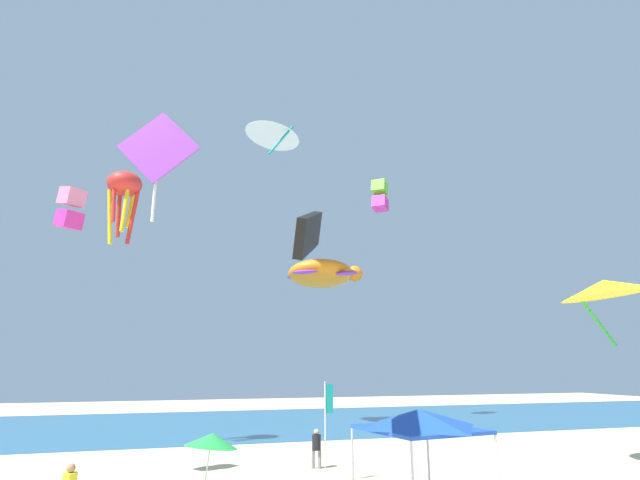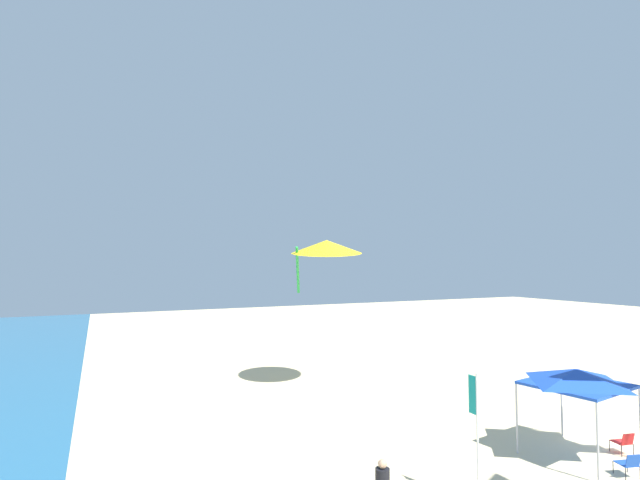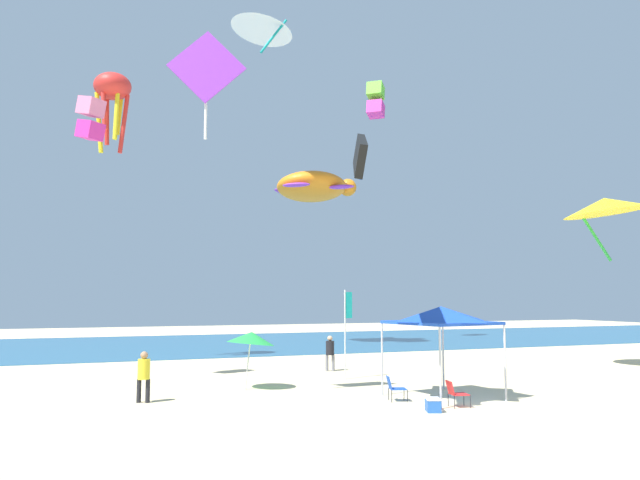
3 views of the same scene
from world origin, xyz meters
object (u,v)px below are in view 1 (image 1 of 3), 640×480
object	(u,v)px
beach_umbrella	(212,440)
kite_octopus_red	(124,188)
person_far_stroller	(316,445)
kite_delta_white	(273,132)
kite_turtle_orange	(322,274)
kite_parafoil_black	(309,234)
kite_box_pink	(71,208)
banner_flag	(327,421)
kite_box_lime	(380,196)
kite_delta_yellow	(605,288)
kite_diamond_purple	(158,151)
canopy_tent	(419,421)

from	to	relation	value
beach_umbrella	kite_octopus_red	xyz separation A→B (m)	(-4.73, 11.38, 12.57)
person_far_stroller	kite_delta_white	size ratio (longest dim) A/B	0.33
kite_octopus_red	kite_turtle_orange	world-z (taller)	kite_octopus_red
beach_umbrella	kite_parafoil_black	distance (m)	8.61
kite_box_pink	banner_flag	bearing A→B (deg)	-53.05
beach_umbrella	kite_box_pink	distance (m)	11.04
kite_parafoil_black	banner_flag	bearing A→B (deg)	-176.96
kite_octopus_red	kite_parafoil_black	bearing A→B (deg)	61.15
person_far_stroller	kite_box_lime	xyz separation A→B (m)	(10.79, 16.55, 18.23)
beach_umbrella	kite_delta_yellow	size ratio (longest dim) A/B	0.42
person_far_stroller	kite_delta_yellow	bearing A→B (deg)	3.61
kite_diamond_purple	kite_octopus_red	xyz separation A→B (m)	(-2.33, 14.22, 3.55)
canopy_tent	kite_octopus_red	size ratio (longest dim) A/B	0.81
kite_box_lime	kite_box_pink	size ratio (longest dim) A/B	1.56
kite_parafoil_black	person_far_stroller	bearing A→B (deg)	-173.76
banner_flag	kite_delta_white	xyz separation A→B (m)	(0.52, 14.99, 19.53)
canopy_tent	kite_delta_yellow	bearing A→B (deg)	19.16
kite_parafoil_black	kite_box_pink	xyz separation A→B (m)	(-7.52, 9.54, 2.94)
canopy_tent	kite_diamond_purple	size ratio (longest dim) A/B	0.94
kite_parafoil_black	kite_delta_yellow	bearing A→B (deg)	134.22
kite_parafoil_black	kite_turtle_orange	distance (m)	27.42
kite_delta_white	canopy_tent	bearing A→B (deg)	172.90
kite_delta_yellow	kite_octopus_red	size ratio (longest dim) A/B	1.23
beach_umbrella	banner_flag	bearing A→B (deg)	16.34
person_far_stroller	banner_flag	bearing A→B (deg)	-75.50
kite_box_lime	kite_delta_yellow	size ratio (longest dim) A/B	0.53
canopy_tent	kite_box_lime	distance (m)	31.73
kite_octopus_red	kite_box_pink	size ratio (longest dim) A/B	2.40
kite_box_lime	kite_turtle_orange	distance (m)	9.60
banner_flag	person_far_stroller	bearing A→B (deg)	81.26
kite_delta_yellow	kite_box_pink	bearing A→B (deg)	-72.13
kite_diamond_purple	kite_parafoil_black	bearing A→B (deg)	-15.29
person_far_stroller	kite_parafoil_black	bearing A→B (deg)	-84.29
person_far_stroller	kite_parafoil_black	world-z (taller)	kite_parafoil_black
canopy_tent	kite_diamond_purple	xyz separation A→B (m)	(-7.91, 1.58, 8.13)
banner_flag	kite_octopus_red	xyz separation A→B (m)	(-9.21, 10.06, 12.22)
kite_delta_yellow	kite_box_lime	bearing A→B (deg)	-148.51
person_far_stroller	kite_diamond_purple	distance (m)	14.23
kite_diamond_purple	kite_box_pink	distance (m)	7.12
kite_parafoil_black	kite_octopus_red	size ratio (longest dim) A/B	0.75
canopy_tent	kite_delta_white	distance (m)	28.12
person_far_stroller	beach_umbrella	bearing A→B (deg)	-116.29
beach_umbrella	kite_octopus_red	world-z (taller)	kite_octopus_red
kite_box_pink	person_far_stroller	bearing A→B (deg)	-37.40
person_far_stroller	kite_box_pink	world-z (taller)	kite_box_pink
beach_umbrella	kite_octopus_red	size ratio (longest dim) A/B	0.51
kite_octopus_red	kite_delta_white	distance (m)	13.14
kite_octopus_red	kite_box_pink	world-z (taller)	kite_octopus_red
banner_flag	kite_delta_yellow	size ratio (longest dim) A/B	0.70
person_far_stroller	kite_diamond_purple	world-z (taller)	kite_diamond_purple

